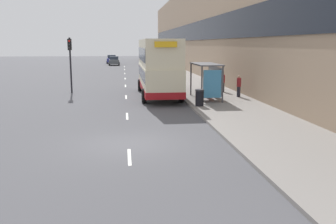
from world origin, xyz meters
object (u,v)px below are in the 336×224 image
object	(u,v)px
car_0	(112,59)
pedestrian_2	(212,85)
double_decker_bus_near	(158,67)
litter_bin	(200,98)
bus_shelter	(209,75)
car_1	(114,61)
traffic_light_far_kerb	(70,56)
pedestrian_1	(239,86)
pedestrian_at_shelter	(223,82)

from	to	relation	value
car_0	pedestrian_2	bearing A→B (deg)	99.92
double_decker_bus_near	litter_bin	world-z (taller)	double_decker_bus_near
double_decker_bus_near	litter_bin	size ratio (longest dim) A/B	9.76
bus_shelter	car_1	size ratio (longest dim) A/B	1.08
double_decker_bus_near	car_1	world-z (taller)	double_decker_bus_near
car_1	traffic_light_far_kerb	xyz separation A→B (m)	(-2.52, -40.56, 2.20)
bus_shelter	double_decker_bus_near	bearing A→B (deg)	139.22
bus_shelter	pedestrian_2	xyz separation A→B (m)	(0.65, 1.71, -0.89)
car_0	pedestrian_2	size ratio (longest dim) A/B	2.34
pedestrian_1	traffic_light_far_kerb	size ratio (longest dim) A/B	0.36
car_0	pedestrian_1	xyz separation A→B (m)	(10.74, -51.95, 0.10)
car_0	pedestrian_at_shelter	size ratio (longest dim) A/B	2.47
bus_shelter	pedestrian_at_shelter	world-z (taller)	bus_shelter
car_1	pedestrian_2	world-z (taller)	pedestrian_2
car_1	pedestrian_2	xyz separation A→B (m)	(8.30, -44.48, 0.16)
car_1	pedestrian_2	bearing A→B (deg)	100.57
car_1	pedestrian_2	distance (m)	45.25
double_decker_bus_near	car_0	world-z (taller)	double_decker_bus_near
pedestrian_at_shelter	traffic_light_far_kerb	world-z (taller)	traffic_light_far_kerb
pedestrian_1	litter_bin	size ratio (longest dim) A/B	1.52
pedestrian_at_shelter	litter_bin	bearing A→B (deg)	-116.20
car_1	litter_bin	world-z (taller)	car_1
double_decker_bus_near	traffic_light_far_kerb	distance (m)	7.46
double_decker_bus_near	car_1	size ratio (longest dim) A/B	2.64
double_decker_bus_near	car_0	distance (m)	50.32
car_0	litter_bin	size ratio (longest dim) A/B	3.69
traffic_light_far_kerb	bus_shelter	bearing A→B (deg)	-28.97
pedestrian_2	litter_bin	world-z (taller)	pedestrian_2
double_decker_bus_near	pedestrian_2	distance (m)	4.31
bus_shelter	litter_bin	size ratio (longest dim) A/B	4.00
bus_shelter	pedestrian_at_shelter	distance (m)	4.56
pedestrian_1	car_1	bearing A→B (deg)	102.57
pedestrian_at_shelter	bus_shelter	bearing A→B (deg)	-117.40
pedestrian_at_shelter	traffic_light_far_kerb	xyz separation A→B (m)	(-12.23, 1.67, 2.08)
pedestrian_at_shelter	litter_bin	world-z (taller)	pedestrian_at_shelter
bus_shelter	traffic_light_far_kerb	world-z (taller)	traffic_light_far_kerb
car_0	car_1	bearing A→B (deg)	95.59
car_1	pedestrian_1	world-z (taller)	pedestrian_1
car_1	pedestrian_2	size ratio (longest dim) A/B	2.34
car_1	pedestrian_1	bearing A→B (deg)	102.57
pedestrian_at_shelter	traffic_light_far_kerb	distance (m)	12.51
car_1	pedestrian_at_shelter	bearing A→B (deg)	102.94
pedestrian_2	traffic_light_far_kerb	xyz separation A→B (m)	(-10.82, 3.93, 2.04)
litter_bin	car_0	bearing A→B (deg)	97.26
double_decker_bus_near	pedestrian_at_shelter	size ratio (longest dim) A/B	6.52
litter_bin	traffic_light_far_kerb	xyz separation A→B (m)	(-8.95, 8.33, 2.36)
car_0	car_1	distance (m)	6.74
pedestrian_1	litter_bin	world-z (taller)	pedestrian_1
pedestrian_2	litter_bin	distance (m)	4.80
bus_shelter	pedestrian_2	world-z (taller)	bus_shelter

